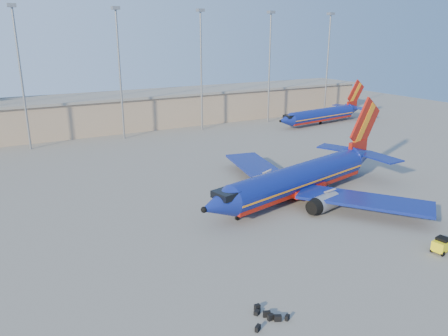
% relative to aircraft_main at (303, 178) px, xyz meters
% --- Properties ---
extents(ground, '(220.00, 220.00, 0.00)m').
position_rel_aircraft_main_xyz_m(ground, '(-7.11, 3.42, -2.83)').
color(ground, slate).
rests_on(ground, ground).
extents(terminal_building, '(122.00, 16.00, 8.50)m').
position_rel_aircraft_main_xyz_m(terminal_building, '(2.89, 61.42, 1.49)').
color(terminal_building, gray).
rests_on(terminal_building, ground).
extents(light_mast_row, '(101.60, 1.60, 28.65)m').
position_rel_aircraft_main_xyz_m(light_mast_row, '(-2.11, 49.42, 14.73)').
color(light_mast_row, gray).
rests_on(light_mast_row, ground).
extents(aircraft_main, '(38.56, 36.68, 13.23)m').
position_rel_aircraft_main_xyz_m(aircraft_main, '(0.00, 0.00, 0.00)').
color(aircraft_main, navy).
rests_on(aircraft_main, ground).
extents(aircraft_second, '(32.10, 12.43, 10.89)m').
position_rel_aircraft_main_xyz_m(aircraft_second, '(39.29, 40.28, -0.33)').
color(aircraft_second, navy).
rests_on(aircraft_second, ground).
extents(baggage_tug, '(2.59, 1.81, 1.72)m').
position_rel_aircraft_main_xyz_m(baggage_tug, '(2.56, -21.24, -1.93)').
color(baggage_tug, yellow).
rests_on(baggage_tug, ground).
extents(luggage_pile, '(3.56, 2.82, 0.55)m').
position_rel_aircraft_main_xyz_m(luggage_pile, '(-21.09, -21.73, -2.57)').
color(luggage_pile, black).
rests_on(luggage_pile, ground).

